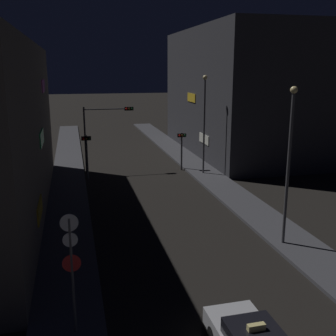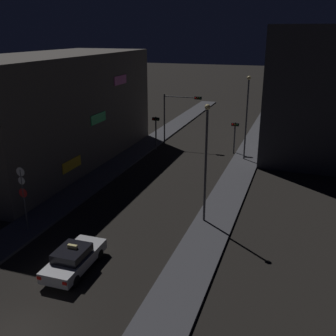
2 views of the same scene
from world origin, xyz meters
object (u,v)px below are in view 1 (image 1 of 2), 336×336
object	(u,v)px
traffic_light_left_kerb	(87,148)
street_lamp_far_block	(204,116)
street_lamp_near_block	(289,156)
traffic_light_overhead	(103,125)
traffic_light_right_kerb	(182,143)
sign_pole_left	(72,263)

from	to	relation	value
traffic_light_left_kerb	street_lamp_far_block	world-z (taller)	street_lamp_far_block
street_lamp_near_block	street_lamp_far_block	size ratio (longest dim) A/B	0.97
traffic_light_overhead	traffic_light_right_kerb	xyz separation A→B (m)	(6.95, -1.50, -1.68)
traffic_light_left_kerb	street_lamp_far_block	xyz separation A→B (m)	(9.99, -0.71, 2.49)
sign_pole_left	street_lamp_far_block	bearing A→B (deg)	60.73
street_lamp_far_block	street_lamp_near_block	bearing A→B (deg)	-91.89
traffic_light_left_kerb	sign_pole_left	distance (m)	20.93
traffic_light_left_kerb	sign_pole_left	xyz separation A→B (m)	(-1.32, -20.89, 0.11)
traffic_light_right_kerb	traffic_light_overhead	bearing A→B (deg)	167.79
traffic_light_left_kerb	street_lamp_near_block	bearing A→B (deg)	-58.94
traffic_light_overhead	sign_pole_left	size ratio (longest dim) A/B	1.34
street_lamp_near_block	sign_pole_left	bearing A→B (deg)	-154.63
traffic_light_left_kerb	traffic_light_right_kerb	xyz separation A→B (m)	(8.57, 1.37, -0.18)
traffic_light_overhead	sign_pole_left	bearing A→B (deg)	-97.06
sign_pole_left	street_lamp_near_block	bearing A→B (deg)	25.37
traffic_light_overhead	street_lamp_far_block	distance (m)	9.16
traffic_light_overhead	traffic_light_right_kerb	size ratio (longest dim) A/B	1.68
traffic_light_right_kerb	sign_pole_left	xyz separation A→B (m)	(-9.89, -22.26, 0.29)
traffic_light_overhead	traffic_light_left_kerb	bearing A→B (deg)	-119.47
traffic_light_overhead	street_lamp_far_block	size ratio (longest dim) A/B	0.70
traffic_light_overhead	traffic_light_right_kerb	distance (m)	7.31
sign_pole_left	street_lamp_far_block	distance (m)	23.25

